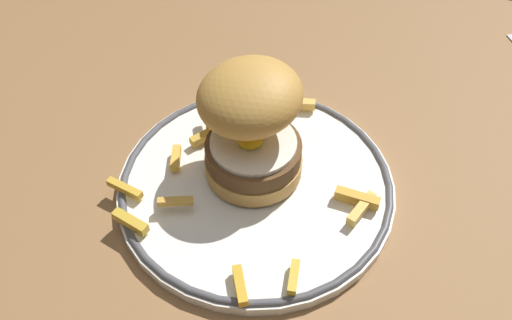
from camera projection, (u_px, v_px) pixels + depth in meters
The scene contains 4 objects.
ground_plane at pixel (286, 223), 55.65cm from camera, with size 147.49×102.28×4.00cm, color olive.
dinner_plate at pixel (256, 184), 55.52cm from camera, with size 28.73×28.73×1.60cm.
burger at pixel (251, 122), 52.16cm from camera, with size 14.99×14.98×11.97cm.
fries_pile at pixel (249, 176), 54.57cm from camera, with size 25.98×26.82×2.21cm.
Camera 1 is at (11.08, -30.52, 43.79)cm, focal length 37.32 mm.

